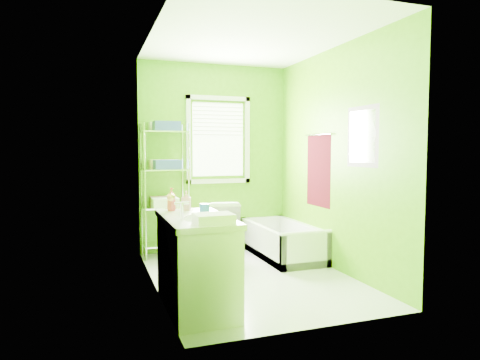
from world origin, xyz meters
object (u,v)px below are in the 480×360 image
object	(u,v)px
vanity	(197,259)
wire_shelf_unit	(166,174)
bathtub	(283,246)
toilet	(223,228)

from	to	relation	value
vanity	wire_shelf_unit	bearing A→B (deg)	88.28
bathtub	vanity	distance (m)	2.09
bathtub	wire_shelf_unit	world-z (taller)	wire_shelf_unit
bathtub	toilet	xyz separation A→B (m)	(-0.72, 0.33, 0.23)
toilet	wire_shelf_unit	size ratio (longest dim) A/B	0.42
vanity	wire_shelf_unit	world-z (taller)	wire_shelf_unit
bathtub	vanity	size ratio (longest dim) A/B	1.30
toilet	bathtub	bearing A→B (deg)	168.63
bathtub	wire_shelf_unit	size ratio (longest dim) A/B	0.80
bathtub	toilet	distance (m)	0.83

